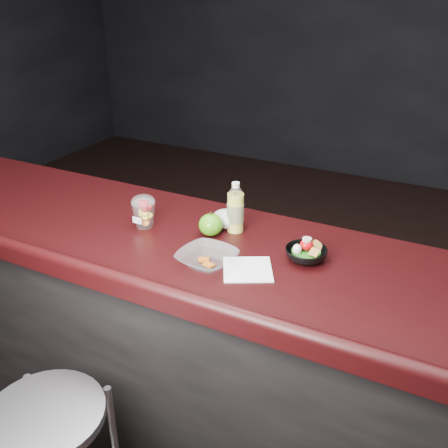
{
  "coord_description": "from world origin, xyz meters",
  "views": [
    {
      "loc": [
        0.73,
        -1.09,
        1.89
      ],
      "look_at": [
        0.01,
        0.33,
        1.1
      ],
      "focal_mm": 40.0,
      "sensor_mm": 36.0,
      "label": 1
    }
  ],
  "objects_px": {
    "fruit_cup": "(144,211)",
    "green_apple": "(211,225)",
    "snack_bowl": "(306,253)",
    "lemonade_bottle": "(236,211)",
    "takeout_bowl": "(207,259)"
  },
  "relations": [
    {
      "from": "fruit_cup",
      "to": "green_apple",
      "type": "bearing_deg",
      "value": 11.95
    },
    {
      "from": "green_apple",
      "to": "snack_bowl",
      "type": "bearing_deg",
      "value": -2.57
    },
    {
      "from": "lemonade_bottle",
      "to": "green_apple",
      "type": "bearing_deg",
      "value": -131.98
    },
    {
      "from": "lemonade_bottle",
      "to": "snack_bowl",
      "type": "bearing_deg",
      "value": -16.25
    },
    {
      "from": "takeout_bowl",
      "to": "lemonade_bottle",
      "type": "bearing_deg",
      "value": 95.61
    },
    {
      "from": "lemonade_bottle",
      "to": "green_apple",
      "type": "distance_m",
      "value": 0.11
    },
    {
      "from": "lemonade_bottle",
      "to": "fruit_cup",
      "type": "distance_m",
      "value": 0.35
    },
    {
      "from": "green_apple",
      "to": "takeout_bowl",
      "type": "xyz_separation_m",
      "value": [
        0.09,
        -0.2,
        -0.02
      ]
    },
    {
      "from": "lemonade_bottle",
      "to": "fruit_cup",
      "type": "xyz_separation_m",
      "value": [
        -0.33,
        -0.13,
        -0.02
      ]
    },
    {
      "from": "fruit_cup",
      "to": "green_apple",
      "type": "relative_size",
      "value": 1.39
    },
    {
      "from": "lemonade_bottle",
      "to": "green_apple",
      "type": "xyz_separation_m",
      "value": [
        -0.07,
        -0.07,
        -0.04
      ]
    },
    {
      "from": "takeout_bowl",
      "to": "snack_bowl",
      "type": "bearing_deg",
      "value": 32.63
    },
    {
      "from": "fruit_cup",
      "to": "snack_bowl",
      "type": "height_order",
      "value": "fruit_cup"
    },
    {
      "from": "fruit_cup",
      "to": "takeout_bowl",
      "type": "bearing_deg",
      "value": -21.97
    },
    {
      "from": "fruit_cup",
      "to": "green_apple",
      "type": "distance_m",
      "value": 0.27
    }
  ]
}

